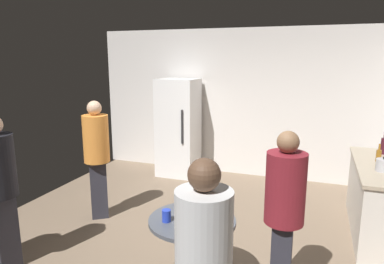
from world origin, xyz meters
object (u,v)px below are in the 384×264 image
(beer_bottle_green, at_px, (189,216))
(person_in_orange_shirt, at_px, (97,151))
(beer_bottle_amber, at_px, (208,205))
(plastic_cup_blue, at_px, (166,216))
(refrigerator, at_px, (178,128))
(beer_bottle_on_counter, at_px, (379,155))
(beer_bottle_brown, at_px, (212,219))
(wine_bottle_on_counter, at_px, (384,146))
(kettle, at_px, (384,165))
(person_in_maroon_shirt, at_px, (284,207))
(foreground_table, at_px, (192,229))

(beer_bottle_green, distance_m, person_in_orange_shirt, 2.12)
(beer_bottle_amber, height_order, person_in_orange_shirt, person_in_orange_shirt)
(beer_bottle_amber, bearing_deg, beer_bottle_green, -105.41)
(plastic_cup_blue, bearing_deg, beer_bottle_amber, 44.15)
(refrigerator, bearing_deg, person_in_orange_shirt, -98.96)
(beer_bottle_on_counter, height_order, beer_bottle_brown, beer_bottle_on_counter)
(wine_bottle_on_counter, height_order, plastic_cup_blue, wine_bottle_on_counter)
(kettle, height_order, beer_bottle_amber, kettle)
(refrigerator, distance_m, wine_bottle_on_counter, 3.38)
(beer_bottle_green, bearing_deg, plastic_cup_blue, -179.26)
(person_in_maroon_shirt, relative_size, person_in_orange_shirt, 0.98)
(person_in_orange_shirt, bearing_deg, beer_bottle_brown, 23.53)
(refrigerator, distance_m, plastic_cup_blue, 3.50)
(refrigerator, relative_size, wine_bottle_on_counter, 5.81)
(kettle, distance_m, beer_bottle_on_counter, 0.40)
(beer_bottle_on_counter, height_order, foreground_table, beer_bottle_on_counter)
(refrigerator, distance_m, beer_bottle_on_counter, 3.39)
(kettle, distance_m, beer_bottle_brown, 2.29)
(refrigerator, height_order, foreground_table, refrigerator)
(beer_bottle_on_counter, distance_m, beer_bottle_green, 2.73)
(beer_bottle_brown, bearing_deg, foreground_table, 153.21)
(beer_bottle_brown, bearing_deg, beer_bottle_on_counter, 53.33)
(wine_bottle_on_counter, relative_size, person_in_maroon_shirt, 0.20)
(beer_bottle_on_counter, height_order, person_in_orange_shirt, person_in_orange_shirt)
(refrigerator, bearing_deg, person_in_maroon_shirt, -53.96)
(person_in_maroon_shirt, distance_m, person_in_orange_shirt, 2.71)
(plastic_cup_blue, bearing_deg, person_in_maroon_shirt, 13.79)
(beer_bottle_on_counter, distance_m, beer_bottle_amber, 2.46)
(beer_bottle_on_counter, relative_size, beer_bottle_amber, 1.00)
(beer_bottle_amber, relative_size, person_in_maroon_shirt, 0.14)
(beer_bottle_amber, distance_m, beer_bottle_green, 0.30)
(kettle, distance_m, foreground_table, 2.39)
(kettle, relative_size, person_in_orange_shirt, 0.15)
(kettle, distance_m, plastic_cup_blue, 2.60)
(beer_bottle_brown, relative_size, plastic_cup_blue, 2.09)
(beer_bottle_amber, xyz_separation_m, person_in_maroon_shirt, (0.70, -0.04, 0.11))
(beer_bottle_amber, relative_size, person_in_orange_shirt, 0.14)
(beer_bottle_brown, xyz_separation_m, beer_bottle_green, (-0.20, -0.01, 0.00))
(refrigerator, distance_m, person_in_orange_shirt, 2.13)
(kettle, bearing_deg, beer_bottle_green, -135.91)
(kettle, xyz_separation_m, beer_bottle_on_counter, (-0.00, 0.40, 0.01))
(beer_bottle_amber, height_order, beer_bottle_brown, same)
(beer_bottle_brown, relative_size, beer_bottle_green, 1.00)
(kettle, bearing_deg, refrigerator, 153.51)
(wine_bottle_on_counter, height_order, beer_bottle_amber, wine_bottle_on_counter)
(foreground_table, height_order, beer_bottle_green, beer_bottle_green)
(beer_bottle_amber, distance_m, person_in_maroon_shirt, 0.71)
(kettle, distance_m, beer_bottle_green, 2.44)
(beer_bottle_brown, bearing_deg, plastic_cup_blue, -177.93)
(kettle, distance_m, wine_bottle_on_counter, 0.82)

